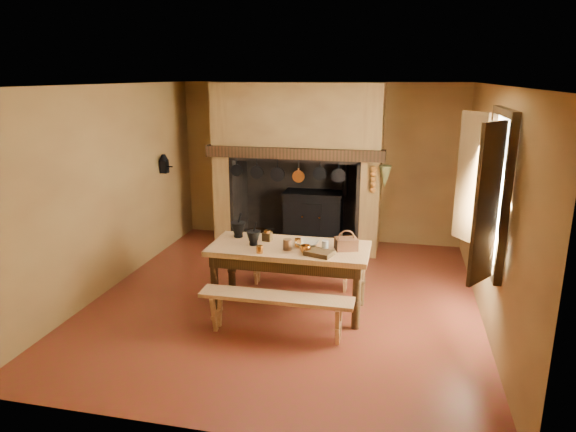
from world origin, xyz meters
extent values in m
plane|color=#5E2816|center=(0.00, 0.00, 0.00)|extent=(5.50, 5.50, 0.00)
plane|color=silver|center=(0.00, 0.00, 2.80)|extent=(5.50, 5.50, 0.00)
cube|color=olive|center=(0.00, 2.75, 1.40)|extent=(5.00, 0.02, 2.80)
cube|color=olive|center=(-2.50, 0.00, 1.40)|extent=(0.02, 5.50, 2.80)
cube|color=olive|center=(2.50, 0.00, 1.40)|extent=(0.02, 5.50, 2.80)
cube|color=olive|center=(0.00, -2.75, 1.40)|extent=(5.00, 0.02, 2.80)
cube|color=olive|center=(-1.55, 2.30, 1.40)|extent=(0.30, 0.90, 2.80)
cube|color=olive|center=(0.95, 2.30, 1.40)|extent=(0.30, 0.90, 2.80)
cube|color=olive|center=(-0.30, 2.30, 2.20)|extent=(2.20, 0.90, 1.20)
cube|color=black|center=(-0.30, 1.90, 1.69)|extent=(2.95, 0.22, 0.18)
cube|color=black|center=(-0.30, 2.72, 0.80)|extent=(2.20, 0.06, 1.60)
cube|color=black|center=(-0.30, 2.30, 0.01)|extent=(2.20, 0.90, 0.02)
cube|color=black|center=(-0.05, 2.45, 0.45)|extent=(1.00, 0.50, 0.90)
cube|color=black|center=(-0.05, 2.43, 0.92)|extent=(1.04, 0.54, 0.04)
cube|color=black|center=(-0.05, 2.19, 0.55)|extent=(0.35, 0.02, 0.45)
cylinder|color=black|center=(0.50, 2.45, 1.25)|extent=(0.10, 0.10, 0.70)
cylinder|color=#C17A2C|center=(-0.20, 2.17, 0.55)|extent=(0.03, 0.03, 0.03)
cylinder|color=#C17A2C|center=(0.10, 2.17, 0.55)|extent=(0.03, 0.03, 0.03)
cylinder|color=#C17A2C|center=(-1.05, 2.30, 0.10)|extent=(0.40, 0.40, 0.20)
cylinder|color=#C17A2C|center=(-1.00, 2.05, 0.09)|extent=(0.34, 0.34, 0.18)
cube|color=black|center=(-1.25, 2.40, 0.08)|extent=(0.18, 0.18, 0.16)
cone|color=brown|center=(1.18, 1.79, 1.38)|extent=(0.20, 0.20, 0.35)
cube|color=white|center=(2.48, -0.40, 1.70)|extent=(0.02, 1.00, 1.60)
cube|color=#352311|center=(2.45, -0.40, 2.54)|extent=(0.08, 1.16, 0.08)
cube|color=#352311|center=(2.45, -0.40, 0.86)|extent=(0.08, 1.16, 0.08)
cube|color=#352311|center=(2.25, -1.08, 1.70)|extent=(0.29, 0.39, 1.60)
cube|color=#352311|center=(2.25, 0.28, 1.70)|extent=(0.29, 0.39, 1.60)
cube|color=black|center=(-2.42, 1.55, 1.45)|extent=(0.12, 0.12, 0.22)
cone|color=black|center=(-2.42, 1.55, 1.60)|extent=(0.16, 0.16, 0.10)
cylinder|color=black|center=(-2.33, 1.55, 1.45)|extent=(0.12, 0.02, 0.02)
cube|color=tan|center=(0.11, -0.30, 0.82)|extent=(1.98, 0.88, 0.07)
cube|color=#352311|center=(0.11, -0.30, 0.71)|extent=(1.85, 0.75, 0.15)
cylinder|color=#352311|center=(-0.77, -0.63, 0.40)|extent=(0.10, 0.10, 0.79)
cylinder|color=#352311|center=(0.99, -0.63, 0.40)|extent=(0.10, 0.10, 0.79)
cylinder|color=#352311|center=(-0.77, 0.03, 0.40)|extent=(0.10, 0.10, 0.79)
cylinder|color=#352311|center=(0.99, 0.03, 0.40)|extent=(0.10, 0.10, 0.79)
cube|color=tan|center=(0.11, -1.00, 0.48)|extent=(1.77, 0.31, 0.04)
cube|color=tan|center=(0.11, 0.44, 0.42)|extent=(1.57, 0.27, 0.04)
cylinder|color=black|center=(-0.62, -0.08, 0.88)|extent=(0.12, 0.12, 0.04)
cone|color=black|center=(-0.62, -0.08, 0.97)|extent=(0.20, 0.20, 0.16)
cylinder|color=black|center=(-0.60, -0.08, 1.11)|extent=(0.08, 0.05, 0.16)
cylinder|color=black|center=(-0.34, -0.35, 0.87)|extent=(0.11, 0.11, 0.03)
cone|color=black|center=(-0.34, -0.35, 0.96)|extent=(0.18, 0.18, 0.15)
cylinder|color=black|center=(-0.32, -0.35, 1.09)|extent=(0.07, 0.05, 0.15)
cube|color=#352311|center=(-0.21, -0.15, 0.91)|extent=(0.12, 0.12, 0.11)
cylinder|color=#C17A2C|center=(-0.21, -0.15, 0.98)|extent=(0.08, 0.08, 0.03)
cylinder|color=black|center=(-0.17, -0.15, 1.01)|extent=(0.09, 0.02, 0.03)
cylinder|color=#C17A2C|center=(-0.18, -0.63, 0.90)|extent=(0.10, 0.10, 0.09)
cylinder|color=#C17A2C|center=(0.21, -0.27, 0.90)|extent=(0.09, 0.09, 0.09)
imported|color=beige|center=(0.33, -0.27, 0.89)|extent=(0.32, 0.32, 0.07)
cylinder|color=#4E321D|center=(0.12, -0.44, 0.92)|extent=(0.13, 0.13, 0.13)
cylinder|color=beige|center=(0.58, -0.42, 0.93)|extent=(0.09, 0.09, 0.14)
cube|color=#4E2817|center=(0.82, -0.29, 0.93)|extent=(0.31, 0.27, 0.15)
torus|color=#4E2817|center=(0.82, -0.29, 1.00)|extent=(0.21, 0.09, 0.21)
cube|color=#352311|center=(0.53, -0.54, 0.88)|extent=(0.37, 0.31, 0.05)
imported|color=#C17A2C|center=(0.36, -0.52, 0.91)|extent=(0.15, 0.15, 0.10)
camera|label=1|loc=(1.41, -6.22, 2.92)|focal=32.00mm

